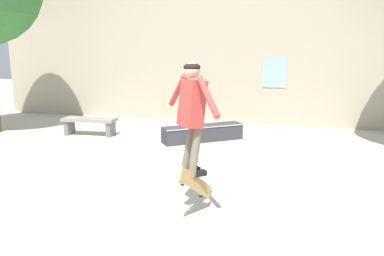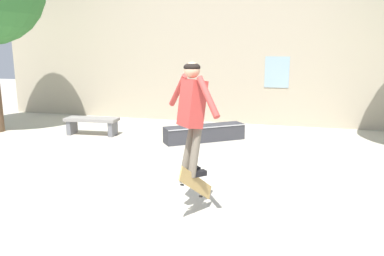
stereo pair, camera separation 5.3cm
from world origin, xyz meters
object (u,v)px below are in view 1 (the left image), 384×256
object	(u,v)px
skate_ledge	(203,133)
skateboard_flipping	(196,184)
park_bench	(90,123)
skater	(192,109)

from	to	relation	value
skate_ledge	skateboard_flipping	size ratio (longest dim) A/B	2.41
park_bench	skateboard_flipping	bearing A→B (deg)	-50.34
park_bench	skate_ledge	bearing A→B (deg)	-1.89
skater	skate_ledge	bearing A→B (deg)	56.83
park_bench	skater	bearing A→B (deg)	-50.40
park_bench	skater	distance (m)	5.67
skater	skateboard_flipping	distance (m)	1.02
skateboard_flipping	skater	bearing A→B (deg)	66.98
skate_ledge	park_bench	bearing A→B (deg)	145.71
skate_ledge	skater	bearing A→B (deg)	-115.70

